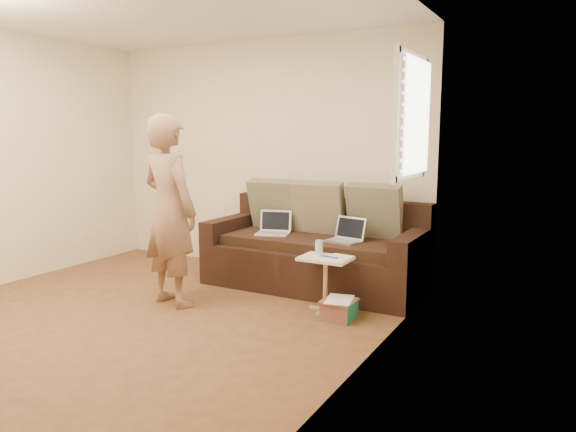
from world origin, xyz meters
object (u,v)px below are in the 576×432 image
object	(u,v)px
laptop_silver	(343,242)
sofa	(314,246)
side_table	(325,284)
laptop_white	(272,234)
striped_box	(339,309)
person	(170,211)
drinking_glass	(319,247)

from	to	relation	value
laptop_silver	sofa	bearing A→B (deg)	175.53
side_table	laptop_silver	bearing A→B (deg)	96.28
laptop_white	striped_box	distance (m)	1.33
laptop_white	striped_box	bearing A→B (deg)	-49.75
laptop_silver	striped_box	distance (m)	0.83
person	drinking_glass	distance (m)	1.39
drinking_glass	striped_box	distance (m)	0.61
laptop_silver	laptop_white	distance (m)	0.80
sofa	laptop_white	world-z (taller)	sofa
laptop_white	drinking_glass	distance (m)	0.86
laptop_silver	drinking_glass	world-z (taller)	laptop_silver
laptop_silver	striped_box	size ratio (longest dim) A/B	1.21
laptop_silver	laptop_white	size ratio (longest dim) A/B	0.99
laptop_silver	striped_box	world-z (taller)	laptop_silver
drinking_glass	striped_box	size ratio (longest dim) A/B	0.44
sofa	laptop_white	xyz separation A→B (m)	(-0.44, -0.08, 0.10)
laptop_silver	person	distance (m)	1.66
person	laptop_silver	bearing A→B (deg)	-128.59
laptop_white	person	size ratio (longest dim) A/B	0.19
sofa	side_table	size ratio (longest dim) A/B	4.52
sofa	side_table	xyz separation A→B (m)	(0.41, -0.62, -0.18)
laptop_white	striped_box	size ratio (longest dim) A/B	1.22
sofa	laptop_white	distance (m)	0.46
drinking_glass	sofa	bearing A→B (deg)	119.84
laptop_silver	striped_box	xyz separation A→B (m)	(0.26, -0.67, -0.43)
laptop_silver	drinking_glass	distance (m)	0.42
side_table	drinking_glass	bearing A→B (deg)	136.98
laptop_silver	laptop_white	world-z (taller)	laptop_white
person	side_table	size ratio (longest dim) A/B	3.57
laptop_silver	drinking_glass	xyz separation A→B (m)	(-0.06, -0.41, 0.03)
laptop_white	person	world-z (taller)	person
sofa	striped_box	xyz separation A→B (m)	(0.61, -0.77, -0.34)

